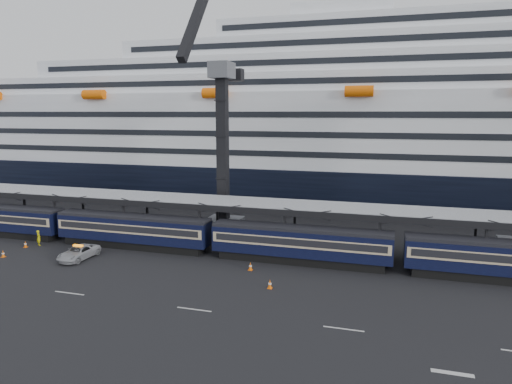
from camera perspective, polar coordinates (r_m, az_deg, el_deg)
ground at (r=39.31m, az=14.48°, el=-14.10°), size 260.00×260.00×0.00m
lane_markings at (r=35.37m, az=28.12°, el=-17.82°), size 111.00×4.27×0.02m
train at (r=48.25m, az=9.48°, el=-6.59°), size 133.05×3.00×4.05m
canopy at (r=51.10m, az=15.32°, el=-2.35°), size 130.00×6.25×5.53m
cruise_ship at (r=82.08m, az=15.30°, el=7.14°), size 214.09×28.84×34.00m
crane_dark_near at (r=58.50m, az=-4.34°, el=6.09°), size 4.50×17.75×35.08m
pickup_truck at (r=53.76m, az=-21.30°, el=-7.07°), size 2.54×5.25×1.44m
worker at (r=61.00m, az=-25.52°, el=-5.19°), size 0.81×0.73×1.85m
traffic_cone_a at (r=58.04m, az=-29.06°, el=-6.76°), size 0.39×0.39×0.78m
traffic_cone_b at (r=60.89m, az=-26.87°, el=-5.83°), size 0.40×0.40×0.80m
traffic_cone_c at (r=42.26m, az=1.75°, el=-11.42°), size 0.43×0.43×0.85m
traffic_cone_d at (r=46.82m, az=-0.71°, el=-9.25°), size 0.43×0.43×0.86m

